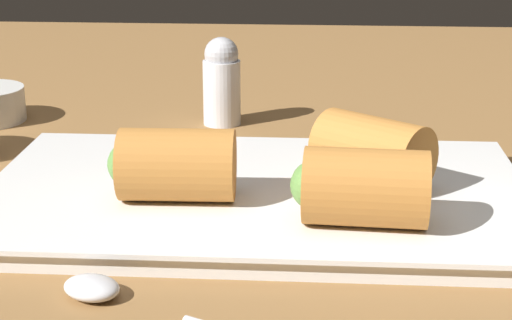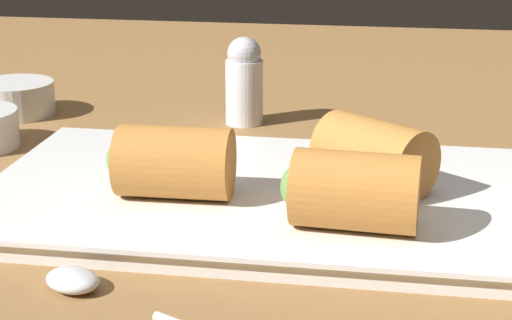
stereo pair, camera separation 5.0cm
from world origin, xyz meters
TOP-DOWN VIEW (x-y plane):
  - table_surface at (0.00, 0.00)cm, footprint 180.00×140.00cm
  - serving_plate at (2.84, -2.26)cm, footprint 35.14×21.92cm
  - roll_front_left at (9.98, -1.05)cm, footprint 8.36×7.89cm
  - roll_front_right at (9.08, -8.10)cm, footprint 7.99×4.96cm
  - roll_back_left at (-2.27, -4.88)cm, footprint 7.92×4.71cm
  - spoon at (-1.65, -16.76)cm, footprint 18.79×10.05cm
  - salt_shaker at (-1.46, 17.46)cm, footprint 3.26×3.26cm

SIDE VIEW (x-z plane):
  - table_surface at x=0.00cm, z-range 0.00..2.00cm
  - spoon at x=-1.65cm, z-range 1.92..3.00cm
  - serving_plate at x=2.84cm, z-range 2.01..3.51cm
  - roll_front_left at x=9.98cm, z-range 3.50..8.02cm
  - roll_front_right at x=9.08cm, z-range 3.50..8.02cm
  - roll_back_left at x=-2.27cm, z-range 3.50..8.02cm
  - salt_shaker at x=-1.46cm, z-range 1.99..9.62cm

